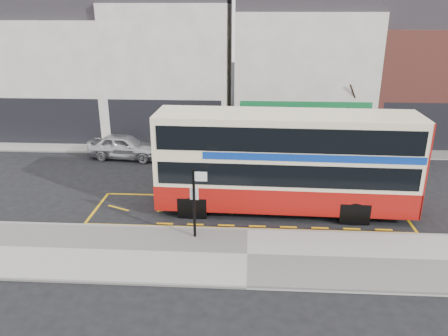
# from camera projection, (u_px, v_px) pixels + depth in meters

# --- Properties ---
(ground) EXTENTS (120.00, 120.00, 0.00)m
(ground) POSITION_uv_depth(u_px,v_px,m) (248.00, 228.00, 18.39)
(ground) COLOR black
(ground) RESTS_ON ground
(pavement) EXTENTS (40.00, 4.00, 0.15)m
(pavement) POSITION_uv_depth(u_px,v_px,m) (247.00, 255.00, 16.21)
(pavement) COLOR #A7A39E
(pavement) RESTS_ON ground
(kerb) EXTENTS (40.00, 0.15, 0.15)m
(kerb) POSITION_uv_depth(u_px,v_px,m) (248.00, 231.00, 18.01)
(kerb) COLOR gray
(kerb) RESTS_ON ground
(far_pavement) EXTENTS (50.00, 3.00, 0.15)m
(far_pavement) POSITION_uv_depth(u_px,v_px,m) (249.00, 148.00, 28.67)
(far_pavement) COLOR #A7A39E
(far_pavement) RESTS_ON ground
(road_markings) EXTENTS (14.00, 3.40, 0.01)m
(road_markings) POSITION_uv_depth(u_px,v_px,m) (248.00, 211.00, 19.89)
(road_markings) COLOR #EFAC0C
(road_markings) RESTS_ON ground
(terrace_far_left) EXTENTS (8.00, 8.01, 10.80)m
(terrace_far_left) POSITION_uv_depth(u_px,v_px,m) (64.00, 65.00, 31.53)
(terrace_far_left) COLOR white
(terrace_far_left) RESTS_ON ground
(terrace_left) EXTENTS (8.00, 8.01, 11.80)m
(terrace_left) POSITION_uv_depth(u_px,v_px,m) (173.00, 59.00, 30.91)
(terrace_left) COLOR white
(terrace_left) RESTS_ON ground
(terrace_green_shop) EXTENTS (9.00, 8.01, 11.30)m
(terrace_green_shop) POSITION_uv_depth(u_px,v_px,m) (301.00, 64.00, 30.49)
(terrace_green_shop) COLOR white
(terrace_green_shop) RESTS_ON ground
(terrace_right) EXTENTS (9.00, 8.01, 10.30)m
(terrace_right) POSITION_uv_depth(u_px,v_px,m) (431.00, 72.00, 30.16)
(terrace_right) COLOR #9C4A3E
(terrace_right) RESTS_ON ground
(double_decker_bus) EXTENTS (11.38, 2.90, 4.52)m
(double_decker_bus) POSITION_uv_depth(u_px,v_px,m) (286.00, 161.00, 19.23)
(double_decker_bus) COLOR #FEECC1
(double_decker_bus) RESTS_ON ground
(bus_stop_post) EXTENTS (0.71, 0.13, 2.86)m
(bus_stop_post) POSITION_uv_depth(u_px,v_px,m) (196.00, 197.00, 16.84)
(bus_stop_post) COLOR black
(bus_stop_post) RESTS_ON pavement
(car_silver) EXTENTS (4.59, 2.26, 1.51)m
(car_silver) POSITION_uv_depth(u_px,v_px,m) (125.00, 146.00, 26.73)
(car_silver) COLOR silver
(car_silver) RESTS_ON ground
(car_grey) EXTENTS (4.48, 1.90, 1.44)m
(car_grey) POSITION_uv_depth(u_px,v_px,m) (236.00, 151.00, 26.05)
(car_grey) COLOR #3D4045
(car_grey) RESTS_ON ground
(car_white) EXTENTS (5.64, 3.45, 1.53)m
(car_white) POSITION_uv_depth(u_px,v_px,m) (375.00, 150.00, 25.98)
(car_white) COLOR white
(car_white) RESTS_ON ground
(street_tree_right) EXTENTS (2.56, 2.56, 5.54)m
(street_tree_right) POSITION_uv_depth(u_px,v_px,m) (350.00, 91.00, 27.69)
(street_tree_right) COLOR black
(street_tree_right) RESTS_ON ground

